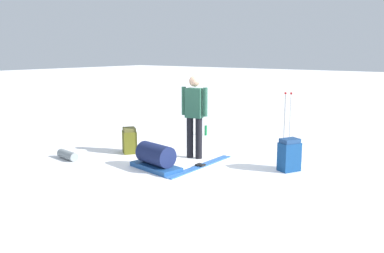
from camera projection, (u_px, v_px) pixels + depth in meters
The scene contains 9 objects.
ground_plane at pixel (192, 160), 8.44m from camera, with size 80.00×80.00×0.00m, color white.
skier_standing at pixel (194, 112), 8.46m from camera, with size 0.56×0.29×1.70m.
ski_pair_near at pixel (200, 166), 7.97m from camera, with size 0.18×1.94×0.05m.
backpack_large_dark at pixel (130, 141), 9.01m from camera, with size 0.44×0.43×0.56m.
backpack_bright at pixel (289, 155), 7.66m from camera, with size 0.39×0.45×0.61m.
ski_poles_planted_near at pixel (287, 120), 8.80m from camera, with size 0.18×0.10×1.34m.
gear_sled at pixel (156, 158), 7.76m from camera, with size 1.11×0.62×0.49m.
sleeping_mat_rolled at pixel (68, 155), 8.50m from camera, with size 0.18×0.18×0.55m, color gray.
thermos_bottle at pixel (206, 130), 10.91m from camera, with size 0.07×0.07×0.26m, color #15703A.
Camera 1 is at (-4.92, 6.53, 2.20)m, focal length 38.88 mm.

